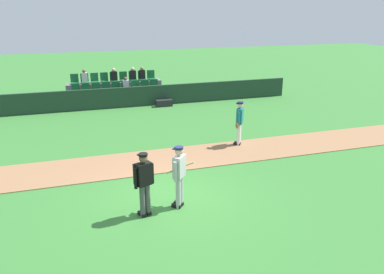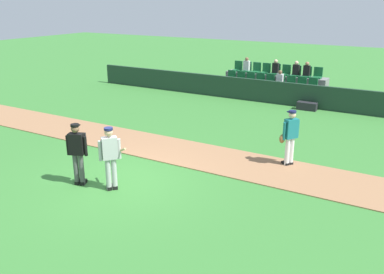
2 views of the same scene
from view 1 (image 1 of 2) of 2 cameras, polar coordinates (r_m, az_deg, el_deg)
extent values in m
plane|color=#387A33|center=(11.10, -3.30, -9.25)|extent=(80.00, 80.00, 0.00)
cube|color=#9E704C|center=(13.67, -6.35, -3.69)|extent=(28.00, 2.21, 0.03)
cube|color=#1E3828|center=(21.22, -10.84, 5.78)|extent=(20.00, 0.16, 1.10)
cube|color=slate|center=(22.72, -11.25, 5.56)|extent=(5.55, 2.10, 0.30)
cube|color=slate|center=(22.23, -11.17, 6.20)|extent=(5.45, 0.85, 0.40)
cube|color=#196033|center=(21.96, -16.91, 6.26)|extent=(0.44, 0.40, 0.08)
cube|color=#196033|center=(22.12, -16.99, 7.01)|extent=(0.44, 0.08, 0.50)
cube|color=#196033|center=(21.97, -15.48, 6.40)|extent=(0.44, 0.40, 0.08)
cube|color=#196033|center=(22.13, -15.56, 7.14)|extent=(0.44, 0.08, 0.50)
cube|color=#196033|center=(21.99, -14.04, 6.53)|extent=(0.44, 0.40, 0.08)
cube|color=#196033|center=(22.16, -14.13, 7.27)|extent=(0.44, 0.08, 0.50)
cube|color=#196033|center=(22.03, -12.61, 6.66)|extent=(0.44, 0.40, 0.08)
cube|color=#196033|center=(22.20, -12.71, 7.40)|extent=(0.44, 0.08, 0.50)
cube|color=#196033|center=(22.08, -11.18, 6.78)|extent=(0.44, 0.40, 0.08)
cube|color=#196033|center=(22.25, -11.29, 7.52)|extent=(0.44, 0.08, 0.50)
cube|color=#196033|center=(22.15, -9.76, 6.90)|extent=(0.44, 0.40, 0.08)
cube|color=#196033|center=(22.31, -9.88, 7.64)|extent=(0.44, 0.08, 0.50)
cube|color=silver|center=(22.14, -9.82, 7.69)|extent=(0.32, 0.22, 0.52)
sphere|color=brown|center=(22.07, -9.87, 8.58)|extent=(0.20, 0.20, 0.20)
cube|color=#196033|center=(22.23, -8.35, 7.02)|extent=(0.44, 0.40, 0.08)
cube|color=#196033|center=(22.39, -8.48, 7.75)|extent=(0.44, 0.08, 0.50)
cube|color=#196033|center=(22.32, -6.95, 7.13)|extent=(0.44, 0.40, 0.08)
cube|color=#196033|center=(22.48, -7.08, 7.86)|extent=(0.44, 0.08, 0.50)
cube|color=#196033|center=(22.42, -5.56, 7.23)|extent=(0.44, 0.40, 0.08)
cube|color=#196033|center=(22.59, -5.70, 7.96)|extent=(0.44, 0.08, 0.50)
cube|color=slate|center=(22.98, -11.50, 7.61)|extent=(5.45, 0.85, 0.40)
cube|color=#196033|center=(22.71, -17.07, 7.68)|extent=(0.44, 0.40, 0.08)
cube|color=#196033|center=(22.89, -17.14, 8.39)|extent=(0.44, 0.08, 0.50)
cube|color=#196033|center=(22.72, -15.67, 7.81)|extent=(0.44, 0.40, 0.08)
cube|color=#196033|center=(22.90, -15.75, 8.52)|extent=(0.44, 0.08, 0.50)
cube|color=silver|center=(22.72, -15.75, 8.57)|extent=(0.32, 0.22, 0.52)
sphere|color=brown|center=(22.67, -15.82, 9.44)|extent=(0.20, 0.20, 0.20)
cube|color=#196033|center=(22.75, -14.28, 7.94)|extent=(0.44, 0.40, 0.08)
cube|color=#196033|center=(22.92, -14.37, 8.64)|extent=(0.44, 0.08, 0.50)
cube|color=#196033|center=(22.79, -12.89, 8.06)|extent=(0.44, 0.40, 0.08)
cube|color=#196033|center=(22.96, -12.99, 8.77)|extent=(0.44, 0.08, 0.50)
cube|color=#196033|center=(22.84, -11.51, 8.18)|extent=(0.44, 0.40, 0.08)
cube|color=#196033|center=(23.01, -11.61, 8.88)|extent=(0.44, 0.08, 0.50)
cube|color=black|center=(22.83, -11.57, 8.94)|extent=(0.32, 0.22, 0.52)
sphere|color=beige|center=(22.78, -11.63, 9.80)|extent=(0.20, 0.20, 0.20)
cube|color=#196033|center=(22.90, -10.13, 8.29)|extent=(0.44, 0.40, 0.08)
cube|color=#196033|center=(23.07, -10.24, 8.99)|extent=(0.44, 0.08, 0.50)
cube|color=#196033|center=(22.97, -8.76, 8.40)|extent=(0.44, 0.40, 0.08)
cube|color=#196033|center=(23.15, -8.88, 9.10)|extent=(0.44, 0.08, 0.50)
cube|color=black|center=(22.97, -8.82, 9.15)|extent=(0.32, 0.22, 0.52)
sphere|color=beige|center=(22.92, -8.86, 10.02)|extent=(0.20, 0.20, 0.20)
cube|color=#196033|center=(23.06, -7.40, 8.50)|extent=(0.44, 0.40, 0.08)
cube|color=#196033|center=(23.23, -7.52, 9.20)|extent=(0.44, 0.08, 0.50)
cube|color=black|center=(23.06, -7.45, 9.25)|extent=(0.32, 0.22, 0.52)
sphere|color=#9E7051|center=(23.01, -7.49, 10.11)|extent=(0.20, 0.20, 0.20)
cube|color=#196033|center=(23.17, -6.04, 8.60)|extent=(0.44, 0.40, 0.08)
cube|color=#196033|center=(23.34, -6.18, 9.29)|extent=(0.44, 0.08, 0.50)
cylinder|color=#B2B2B2|center=(10.45, -2.06, -8.35)|extent=(0.14, 0.14, 0.90)
cylinder|color=#B2B2B2|center=(10.58, -1.70, -7.99)|extent=(0.14, 0.14, 0.90)
cube|color=black|center=(10.66, -2.34, -10.21)|extent=(0.28, 0.26, 0.10)
cube|color=black|center=(10.78, -1.97, -9.83)|extent=(0.28, 0.26, 0.10)
cube|color=#B2B2B2|center=(10.19, -1.92, -4.41)|extent=(0.43, 0.45, 0.60)
cylinder|color=#B2B2B2|center=(10.01, -2.52, -5.19)|extent=(0.09, 0.09, 0.55)
cylinder|color=#B2B2B2|center=(10.42, -1.35, -4.17)|extent=(0.09, 0.09, 0.55)
sphere|color=tan|center=(10.03, -1.95, -2.15)|extent=(0.22, 0.22, 0.22)
cylinder|color=#191E4C|center=(10.00, -1.96, -1.62)|extent=(0.23, 0.23, 0.06)
cube|color=#191E4C|center=(10.05, -2.47, -1.70)|extent=(0.21, 0.21, 0.02)
cylinder|color=tan|center=(10.50, -1.84, -4.58)|extent=(0.76, 0.37, 0.41)
cylinder|color=#4C4C4C|center=(10.11, -7.40, -9.50)|extent=(0.14, 0.14, 0.90)
cylinder|color=#4C4C4C|center=(10.18, -6.63, -9.25)|extent=(0.14, 0.14, 0.90)
cube|color=black|center=(10.35, -7.49, -11.33)|extent=(0.21, 0.29, 0.10)
cube|color=black|center=(10.42, -6.73, -11.07)|extent=(0.21, 0.29, 0.10)
cube|color=black|center=(9.81, -7.19, -5.51)|extent=(0.45, 0.35, 0.60)
cylinder|color=black|center=(9.72, -8.43, -6.15)|extent=(0.09, 0.09, 0.55)
cylinder|color=black|center=(9.96, -5.96, -5.41)|extent=(0.09, 0.09, 0.55)
sphere|color=brown|center=(9.65, -7.29, -3.18)|extent=(0.22, 0.22, 0.22)
cylinder|color=black|center=(9.61, -7.32, -2.63)|extent=(0.23, 0.23, 0.06)
cube|color=black|center=(9.70, -7.63, -2.63)|extent=(0.21, 0.18, 0.02)
cube|color=black|center=(9.92, -7.59, -5.27)|extent=(0.44, 0.24, 0.56)
cylinder|color=white|center=(15.15, 6.98, 0.33)|extent=(0.14, 0.14, 0.90)
cylinder|color=white|center=(15.30, 7.09, 0.51)|extent=(0.14, 0.14, 0.90)
cube|color=black|center=(15.29, 6.70, -1.08)|extent=(0.28, 0.25, 0.10)
cube|color=black|center=(15.44, 6.81, -0.88)|extent=(0.28, 0.25, 0.10)
cube|color=#197075|center=(15.01, 7.15, 3.13)|extent=(0.41, 0.45, 0.60)
cylinder|color=#197075|center=(14.78, 6.98, 2.70)|extent=(0.09, 0.09, 0.55)
cylinder|color=#197075|center=(15.26, 7.30, 3.20)|extent=(0.09, 0.09, 0.55)
sphere|color=beige|center=(14.90, 7.22, 4.73)|extent=(0.22, 0.22, 0.22)
cylinder|color=#191E4C|center=(14.87, 7.23, 5.10)|extent=(0.23, 0.23, 0.06)
cube|color=#191E4C|center=(14.90, 6.85, 5.02)|extent=(0.20, 0.22, 0.02)
ellipsoid|color=brown|center=(14.84, 6.74, 1.77)|extent=(0.21, 0.23, 0.28)
cube|color=#232328|center=(21.28, -4.20, 5.07)|extent=(0.90, 0.36, 0.36)
camera|label=2|loc=(9.59, 65.34, 6.28)|focal=38.68mm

